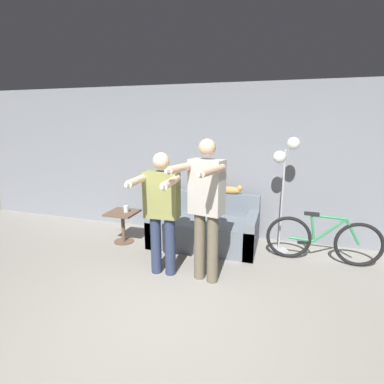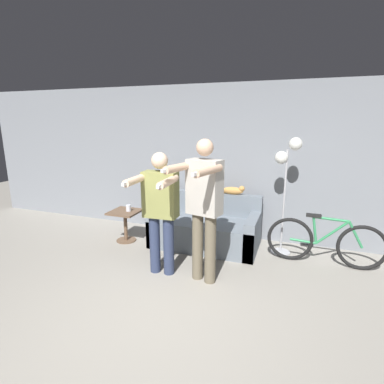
% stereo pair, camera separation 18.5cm
% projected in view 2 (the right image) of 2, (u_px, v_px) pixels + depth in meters
% --- Properties ---
extents(ground_plane, '(16.00, 16.00, 0.00)m').
position_uv_depth(ground_plane, '(142.00, 332.00, 2.90)').
color(ground_plane, gray).
extents(wall_back, '(10.00, 0.05, 2.60)m').
position_uv_depth(wall_back, '(219.00, 162.00, 5.16)').
color(wall_back, gray).
rests_on(wall_back, ground_plane).
extents(couch, '(1.70, 0.85, 0.81)m').
position_uv_depth(couch, '(206.00, 229.00, 4.89)').
color(couch, slate).
rests_on(couch, ground_plane).
extents(person_left, '(0.53, 0.69, 1.62)m').
position_uv_depth(person_left, '(160.00, 206.00, 3.82)').
color(person_left, '#2D3856').
rests_on(person_left, ground_plane).
extents(person_right, '(0.58, 0.75, 1.80)m').
position_uv_depth(person_right, '(204.00, 203.00, 3.61)').
color(person_right, '#6B604C').
rests_on(person_right, ground_plane).
extents(cat, '(0.47, 0.11, 0.15)m').
position_uv_depth(cat, '(233.00, 190.00, 4.92)').
color(cat, tan).
rests_on(cat, couch).
extents(floor_lamp, '(0.37, 0.29, 1.77)m').
position_uv_depth(floor_lamp, '(287.00, 167.00, 4.33)').
color(floor_lamp, '#B2B2B7').
rests_on(floor_lamp, ground_plane).
extents(side_table, '(0.47, 0.47, 0.53)m').
position_uv_depth(side_table, '(125.00, 219.00, 5.03)').
color(side_table, brown).
rests_on(side_table, ground_plane).
extents(cup, '(0.08, 0.08, 0.11)m').
position_uv_depth(cup, '(128.00, 208.00, 4.98)').
color(cup, silver).
rests_on(cup, side_table).
extents(bicycle, '(1.57, 0.07, 0.73)m').
position_uv_depth(bicycle, '(325.00, 242.00, 4.20)').
color(bicycle, black).
rests_on(bicycle, ground_plane).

